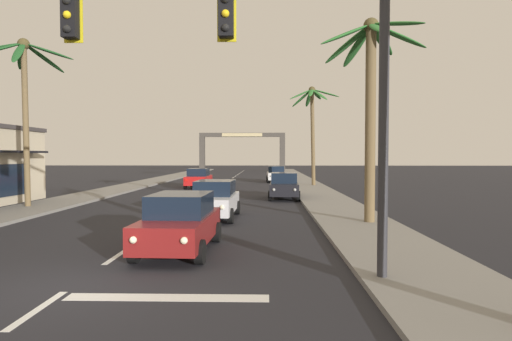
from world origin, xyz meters
TOP-DOWN VIEW (x-y plane):
  - ground_plane at (0.00, 0.00)m, footprint 220.00×220.00m
  - sidewalk_right at (7.80, 20.00)m, footprint 3.20×110.00m
  - sidewalk_left at (-7.80, 20.00)m, footprint 3.20×110.00m
  - lane_markings at (0.44, 20.54)m, footprint 4.28×89.66m
  - traffic_signal_mast at (3.51, 0.50)m, footprint 10.48×0.41m
  - sedan_lead_at_stop_bar at (1.63, 3.48)m, footprint 2.06×4.49m
  - sedan_third_in_queue at (1.86, 10.05)m, footprint 2.05×4.49m
  - sedan_oncoming_far at (-1.67, 27.81)m, footprint 1.99×4.47m
  - sedan_parked_nearest_kerb at (5.15, 35.84)m, footprint 2.03×4.48m
  - sedan_parked_mid_kerb at (5.28, 18.71)m, footprint 2.06×4.50m
  - palm_left_second at (-8.43, 13.22)m, footprint 4.97×4.24m
  - palm_right_second at (8.29, 8.33)m, footprint 4.45×4.28m
  - palm_right_farthest at (8.24, 29.62)m, footprint 4.63×4.71m
  - town_gateway_arch at (0.00, 64.72)m, footprint 14.67×0.90m

SIDE VIEW (x-z plane):
  - ground_plane at x=0.00m, z-range 0.00..0.00m
  - lane_markings at x=0.44m, z-range 0.00..0.01m
  - sidewalk_right at x=7.80m, z-range 0.00..0.14m
  - sidewalk_left at x=-7.80m, z-range 0.00..0.14m
  - sedan_lead_at_stop_bar at x=1.63m, z-range 0.01..1.69m
  - sedan_third_in_queue at x=1.86m, z-range 0.01..1.69m
  - sedan_oncoming_far at x=-1.67m, z-range 0.01..1.69m
  - sedan_parked_nearest_kerb at x=5.15m, z-range 0.01..1.69m
  - sedan_parked_mid_kerb at x=5.28m, z-range 0.01..1.69m
  - town_gateway_arch at x=0.00m, z-range 0.99..7.65m
  - traffic_signal_mast at x=3.51m, z-range 1.47..8.80m
  - palm_right_second at x=8.29m, z-range 1.53..9.75m
  - palm_right_farthest at x=8.24m, z-range 2.01..10.94m
  - palm_left_second at x=-8.43m, z-range 2.19..11.04m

